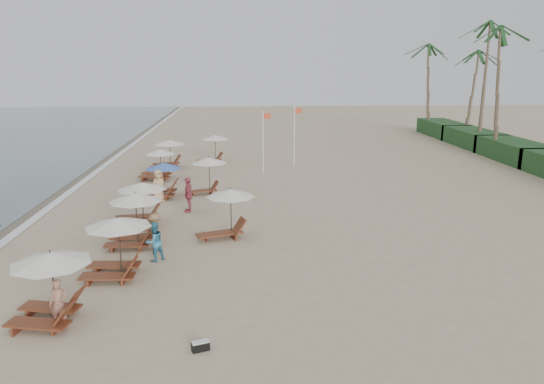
{
  "coord_description": "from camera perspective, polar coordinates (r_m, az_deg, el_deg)",
  "views": [
    {
      "loc": [
        -0.66,
        -17.96,
        7.67
      ],
      "look_at": [
        1.0,
        7.37,
        1.3
      ],
      "focal_mm": 33.52,
      "sensor_mm": 36.0,
      "label": 1
    }
  ],
  "objects": [
    {
      "name": "beachgoer_mid_a",
      "position": [
        20.9,
        -13.07,
        -5.46
      ],
      "size": [
        1.0,
        0.97,
        1.62
      ],
      "primitive_type": "imported",
      "rotation": [
        0.0,
        0.0,
        3.84
      ],
      "color": "teal",
      "rests_on": "ground"
    },
    {
      "name": "foam_line",
      "position": [
        30.84,
        -23.6,
        -1.5
      ],
      "size": [
        0.5,
        140.0,
        0.02
      ],
      "primitive_type": "cube",
      "color": "white",
      "rests_on": "ground"
    },
    {
      "name": "lounger_station_6",
      "position": [
        39.41,
        -11.72,
        4.18
      ],
      "size": [
        2.74,
        2.48,
        2.19
      ],
      "color": "brown",
      "rests_on": "ground"
    },
    {
      "name": "beachgoer_far_b",
      "position": [
        29.88,
        -12.62,
        0.7
      ],
      "size": [
        1.06,
        1.06,
        1.86
      ],
      "primitive_type": "imported",
      "rotation": [
        0.0,
        0.0,
        0.79
      ],
      "color": "tan",
      "rests_on": "ground"
    },
    {
      "name": "flag_pole_near",
      "position": [
        36.69,
        -0.95,
        6.0
      ],
      "size": [
        0.6,
        0.08,
        4.53
      ],
      "color": "silver",
      "rests_on": "ground"
    },
    {
      "name": "beachgoer_far_a",
      "position": [
        27.42,
        -9.37,
        -0.29
      ],
      "size": [
        0.52,
        1.14,
        1.9
      ],
      "primitive_type": "imported",
      "rotation": [
        0.0,
        0.0,
        4.76
      ],
      "color": "#B24755",
      "rests_on": "ground"
    },
    {
      "name": "lounger_station_2",
      "position": [
        22.69,
        -15.47,
        -2.98
      ],
      "size": [
        2.53,
        2.27,
        2.36
      ],
      "color": "brown",
      "rests_on": "ground"
    },
    {
      "name": "lounger_station_3",
      "position": [
        25.54,
        -14.91,
        -1.42
      ],
      "size": [
        2.78,
        2.36,
        2.17
      ],
      "color": "brown",
      "rests_on": "ground"
    },
    {
      "name": "lounger_station_5",
      "position": [
        35.85,
        -12.82,
        2.9
      ],
      "size": [
        2.64,
        2.52,
        2.08
      ],
      "color": "brown",
      "rests_on": "ground"
    },
    {
      "name": "lounger_station_1",
      "position": [
        19.62,
        -17.35,
        -5.86
      ],
      "size": [
        2.68,
        2.42,
        2.3
      ],
      "color": "brown",
      "rests_on": "ground"
    },
    {
      "name": "inland_station_0",
      "position": [
        23.01,
        -5.25,
        -2.0
      ],
      "size": [
        2.82,
        2.26,
        2.22
      ],
      "color": "brown",
      "rests_on": "ground"
    },
    {
      "name": "lounger_station_4",
      "position": [
        30.88,
        -12.52,
        1.19
      ],
      "size": [
        2.65,
        2.14,
        2.07
      ],
      "color": "brown",
      "rests_on": "ground"
    },
    {
      "name": "lounger_station_0",
      "position": [
        16.94,
        -23.97,
        -9.6
      ],
      "size": [
        2.63,
        2.39,
        2.27
      ],
      "color": "brown",
      "rests_on": "ground"
    },
    {
      "name": "beachgoer_mid_b",
      "position": [
        22.27,
        -12.99,
        -4.28
      ],
      "size": [
        0.96,
        1.17,
        1.58
      ],
      "primitive_type": "imported",
      "rotation": [
        0.0,
        0.0,
        2.01
      ],
      "color": "olive",
      "rests_on": "ground"
    },
    {
      "name": "ground",
      "position": [
        19.54,
        -1.53,
        -9.03
      ],
      "size": [
        160.0,
        160.0,
        0.0
      ],
      "primitive_type": "plane",
      "color": "tan",
      "rests_on": "ground"
    },
    {
      "name": "wet_sand_band",
      "position": [
        31.31,
        -25.84,
        -1.53
      ],
      "size": [
        3.2,
        140.0,
        0.01
      ],
      "primitive_type": "cube",
      "color": "#6B5E4C",
      "rests_on": "ground"
    },
    {
      "name": "beachgoer_near",
      "position": [
        16.72,
        -22.84,
        -11.5
      ],
      "size": [
        0.58,
        0.4,
        1.52
      ],
      "primitive_type": "imported",
      "rotation": [
        0.0,
        0.0,
        -0.07
      ],
      "color": "#9D6A55",
      "rests_on": "ground"
    },
    {
      "name": "inland_station_1",
      "position": [
        31.06,
        -7.39,
        2.42
      ],
      "size": [
        2.6,
        2.24,
        2.22
      ],
      "color": "brown",
      "rests_on": "ground"
    },
    {
      "name": "flag_pole_far",
      "position": [
        38.98,
        2.57,
        6.6
      ],
      "size": [
        0.6,
        0.08,
        4.71
      ],
      "color": "silver",
      "rests_on": "ground"
    },
    {
      "name": "duffel_bag",
      "position": [
        14.77,
        -8.04,
        -16.73
      ],
      "size": [
        0.54,
        0.39,
        0.27
      ],
      "color": "black",
      "rests_on": "ground"
    },
    {
      "name": "inland_station_2",
      "position": [
        41.09,
        -6.69,
        5.17
      ],
      "size": [
        2.72,
        2.24,
        2.22
      ],
      "color": "brown",
      "rests_on": "ground"
    }
  ]
}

